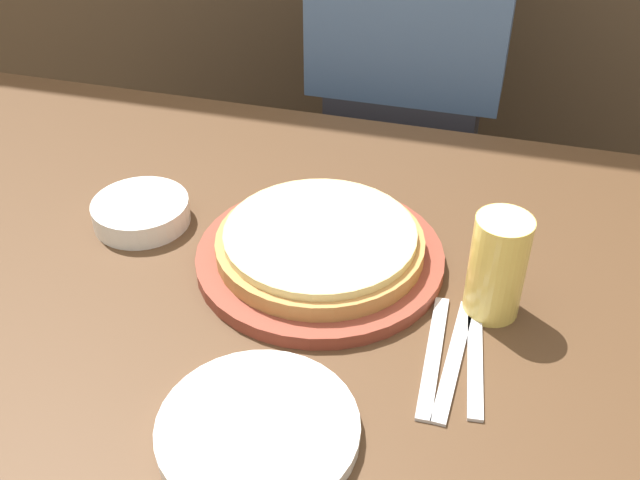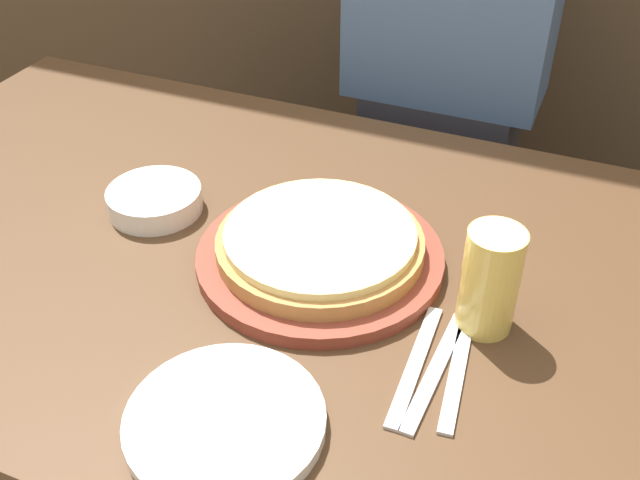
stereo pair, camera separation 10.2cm
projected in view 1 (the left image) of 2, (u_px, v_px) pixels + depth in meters
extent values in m
cube|color=#4C331E|center=(294.00, 423.00, 1.26)|extent=(1.56, 0.88, 0.70)
cylinder|color=brown|center=(320.00, 257.00, 1.04)|extent=(0.35, 0.35, 0.02)
cylinder|color=#B77F42|center=(320.00, 245.00, 1.03)|extent=(0.29, 0.29, 0.02)
cylinder|color=#EAD184|center=(320.00, 234.00, 1.02)|extent=(0.26, 0.26, 0.01)
cylinder|color=#E5C65B|center=(497.00, 267.00, 0.93)|extent=(0.07, 0.07, 0.14)
cylinder|color=white|center=(505.00, 226.00, 0.89)|extent=(0.07, 0.07, 0.02)
cylinder|color=white|center=(258.00, 429.00, 0.81)|extent=(0.22, 0.22, 0.02)
cylinder|color=white|center=(141.00, 212.00, 1.12)|extent=(0.14, 0.14, 0.04)
cube|color=silver|center=(433.00, 355.00, 0.90)|extent=(0.03, 0.21, 0.00)
cube|color=silver|center=(454.00, 359.00, 0.90)|extent=(0.03, 0.21, 0.00)
cube|color=silver|center=(475.00, 363.00, 0.89)|extent=(0.04, 0.18, 0.00)
cube|color=#33333D|center=(396.00, 219.00, 1.76)|extent=(0.31, 0.20, 0.68)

